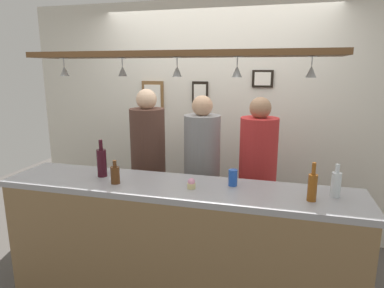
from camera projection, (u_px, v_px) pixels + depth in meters
name	position (u px, v px, depth m)	size (l,w,h in m)	color
ground_plane	(189.00, 279.00, 3.06)	(8.00, 8.00, 0.00)	#4C4742
back_wall	(215.00, 120.00, 3.81)	(4.40, 0.06, 2.60)	silver
bar_counter	(170.00, 236.00, 2.43)	(2.70, 0.55, 1.03)	#99999E
overhead_glass_rack	(177.00, 54.00, 2.34)	(2.20, 0.36, 0.04)	brown
hanging_wineglass_far_left	(64.00, 70.00, 2.57)	(0.07, 0.07, 0.13)	silver
hanging_wineglass_left	(123.00, 70.00, 2.50)	(0.07, 0.07, 0.13)	silver
hanging_wineglass_center_left	(177.00, 71.00, 2.33)	(0.07, 0.07, 0.13)	silver
hanging_wineglass_center	(237.00, 71.00, 2.21)	(0.07, 0.07, 0.13)	silver
hanging_wineglass_center_right	(311.00, 71.00, 2.14)	(0.07, 0.07, 0.13)	silver
person_left_brown_shirt	(148.00, 157.00, 3.33)	(0.34, 0.34, 1.69)	#2D334C
person_middle_grey_shirt	(202.00, 164.00, 3.20)	(0.34, 0.34, 1.64)	#2D334C
person_right_red_shirt	(258.00, 169.00, 3.06)	(0.34, 0.34, 1.63)	#2D334C
bottle_beer_amber_tall	(312.00, 186.00, 2.18)	(0.06, 0.06, 0.26)	brown
bottle_beer_brown_stubby	(115.00, 175.00, 2.52)	(0.07, 0.07, 0.18)	#512D14
bottle_soda_clear	(336.00, 184.00, 2.25)	(0.06, 0.06, 0.23)	silver
bottle_wine_dark_red	(102.00, 162.00, 2.68)	(0.08, 0.08, 0.30)	#380F19
drink_can	(233.00, 178.00, 2.48)	(0.07, 0.07, 0.12)	#1E4CB2
cupcake	(191.00, 184.00, 2.42)	(0.06, 0.06, 0.08)	beige
picture_frame_caricature	(153.00, 96.00, 3.89)	(0.26, 0.02, 0.34)	brown
picture_frame_upper_small	(263.00, 79.00, 3.53)	(0.22, 0.02, 0.18)	black
picture_frame_crest	(200.00, 93.00, 3.74)	(0.18, 0.02, 0.26)	black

